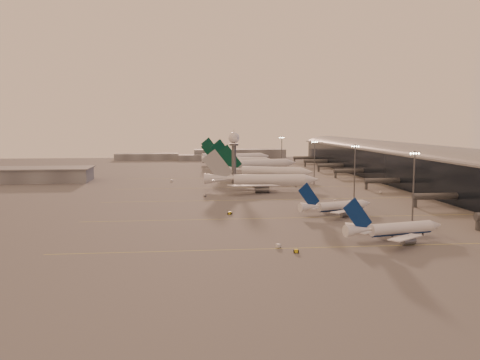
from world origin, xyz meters
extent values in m
plane|color=#5C5959|center=(0.00, 0.00, 0.00)|extent=(700.00, 700.00, 0.00)
cube|color=#DCD74D|center=(30.00, -35.00, 0.01)|extent=(180.00, 0.25, 0.02)
cube|color=#DCD74D|center=(30.00, 10.00, 0.01)|extent=(180.00, 0.25, 0.02)
cube|color=#DCD74D|center=(30.00, 55.00, 0.01)|extent=(180.00, 0.25, 0.02)
cube|color=#DCD74D|center=(30.00, 100.00, 0.01)|extent=(180.00, 0.25, 0.02)
cube|color=#DCD74D|center=(30.00, 150.00, 0.01)|extent=(180.00, 0.25, 0.02)
cube|color=black|center=(108.00, 110.00, 9.00)|extent=(36.00, 360.00, 18.00)
cylinder|color=slate|center=(108.00, 110.00, 18.00)|extent=(10.08, 360.00, 10.08)
cube|color=slate|center=(108.00, 110.00, 18.20)|extent=(40.00, 362.00, 0.80)
cube|color=#505257|center=(72.00, -18.00, 2.20)|extent=(1.20, 1.20, 4.40)
cylinder|color=#505257|center=(82.00, 28.00, 4.50)|extent=(22.00, 2.80, 2.80)
cube|color=#505257|center=(72.00, 28.00, 2.20)|extent=(1.20, 1.20, 4.40)
cylinder|color=#505257|center=(82.00, 86.00, 4.50)|extent=(22.00, 2.80, 2.80)
cube|color=#505257|center=(72.00, 86.00, 2.20)|extent=(1.20, 1.20, 4.40)
cylinder|color=#505257|center=(82.00, 142.00, 4.50)|extent=(22.00, 2.80, 2.80)
cube|color=#505257|center=(72.00, 142.00, 2.20)|extent=(1.20, 1.20, 4.40)
cylinder|color=#505257|center=(82.00, 184.00, 4.50)|extent=(22.00, 2.80, 2.80)
cube|color=#505257|center=(72.00, 184.00, 2.20)|extent=(1.20, 1.20, 4.40)
cylinder|color=#505257|center=(82.00, 226.00, 4.50)|extent=(22.00, 2.80, 2.80)
cube|color=#505257|center=(72.00, 226.00, 2.20)|extent=(1.20, 1.20, 4.40)
cylinder|color=#505257|center=(82.00, 266.00, 4.50)|extent=(22.00, 2.80, 2.80)
cube|color=#505257|center=(72.00, 266.00, 2.20)|extent=(1.20, 1.20, 4.40)
cube|color=slate|center=(-120.00, 140.00, 4.00)|extent=(80.00, 25.00, 8.00)
cube|color=slate|center=(-120.00, 140.00, 8.20)|extent=(82.00, 27.00, 0.60)
cylinder|color=#505257|center=(5.00, 120.00, 11.00)|extent=(2.60, 2.60, 22.00)
cylinder|color=#505257|center=(5.00, 120.00, 22.50)|extent=(5.20, 5.20, 1.20)
sphere|color=white|center=(5.00, 120.00, 26.40)|extent=(6.40, 6.40, 6.40)
cylinder|color=#505257|center=(5.00, 120.00, 30.10)|extent=(0.16, 0.16, 2.00)
cylinder|color=#505257|center=(58.00, 0.00, 12.50)|extent=(0.56, 0.56, 25.00)
cube|color=#505257|center=(58.00, 0.00, 24.50)|extent=(3.60, 0.25, 0.25)
sphere|color=#FFEABF|center=(56.50, 0.00, 24.10)|extent=(0.56, 0.56, 0.56)
sphere|color=#FFEABF|center=(57.50, 0.00, 24.10)|extent=(0.56, 0.56, 0.56)
sphere|color=#FFEABF|center=(58.50, 0.00, 24.10)|extent=(0.56, 0.56, 0.56)
sphere|color=#FFEABF|center=(59.50, 0.00, 24.10)|extent=(0.56, 0.56, 0.56)
cylinder|color=#505257|center=(55.00, 55.00, 12.50)|extent=(0.56, 0.56, 25.00)
cube|color=#505257|center=(55.00, 55.00, 24.50)|extent=(3.60, 0.25, 0.25)
sphere|color=#FFEABF|center=(53.50, 55.00, 24.10)|extent=(0.56, 0.56, 0.56)
sphere|color=#FFEABF|center=(54.50, 55.00, 24.10)|extent=(0.56, 0.56, 0.56)
sphere|color=#FFEABF|center=(55.50, 55.00, 24.10)|extent=(0.56, 0.56, 0.56)
sphere|color=#FFEABF|center=(56.50, 55.00, 24.10)|extent=(0.56, 0.56, 0.56)
cylinder|color=#505257|center=(50.00, 110.00, 12.50)|extent=(0.56, 0.56, 25.00)
cube|color=#505257|center=(50.00, 110.00, 24.50)|extent=(3.60, 0.25, 0.25)
sphere|color=#FFEABF|center=(48.50, 110.00, 24.10)|extent=(0.56, 0.56, 0.56)
sphere|color=#FFEABF|center=(49.50, 110.00, 24.10)|extent=(0.56, 0.56, 0.56)
sphere|color=#FFEABF|center=(50.50, 110.00, 24.10)|extent=(0.56, 0.56, 0.56)
sphere|color=#FFEABF|center=(51.50, 110.00, 24.10)|extent=(0.56, 0.56, 0.56)
cylinder|color=#505257|center=(48.00, 200.00, 12.50)|extent=(0.56, 0.56, 25.00)
cube|color=#505257|center=(48.00, 200.00, 24.50)|extent=(3.60, 0.25, 0.25)
sphere|color=#FFEABF|center=(46.50, 200.00, 24.10)|extent=(0.56, 0.56, 0.56)
sphere|color=#FFEABF|center=(47.50, 200.00, 24.10)|extent=(0.56, 0.56, 0.56)
sphere|color=#FFEABF|center=(48.50, 200.00, 24.10)|extent=(0.56, 0.56, 0.56)
sphere|color=#FFEABF|center=(49.50, 200.00, 24.10)|extent=(0.56, 0.56, 0.56)
cube|color=slate|center=(-60.00, 320.00, 3.00)|extent=(60.00, 18.00, 6.00)
cube|color=slate|center=(30.00, 330.00, 4.50)|extent=(90.00, 20.00, 9.00)
cube|color=slate|center=(-10.00, 310.00, 2.50)|extent=(40.00, 15.00, 5.00)
cylinder|color=white|center=(41.82, -27.58, 2.90)|extent=(21.14, 8.32, 3.56)
cylinder|color=navy|center=(41.82, -27.58, 2.10)|extent=(20.50, 7.26, 2.56)
cone|color=white|center=(53.94, -24.68, 2.90)|extent=(4.76, 4.40, 3.56)
cone|color=white|center=(27.40, -31.04, 3.35)|extent=(9.35, 5.50, 3.56)
cube|color=white|center=(38.87, -37.29, 2.28)|extent=(13.64, 12.63, 1.12)
cylinder|color=slate|center=(40.86, -34.68, 0.66)|extent=(4.47, 3.19, 2.31)
cube|color=slate|center=(40.86, -34.68, 1.66)|extent=(0.33, 0.29, 1.42)
cube|color=white|center=(34.79, -20.27, 2.28)|extent=(15.50, 7.18, 1.12)
cylinder|color=slate|center=(37.75, -21.69, 0.66)|extent=(4.47, 3.19, 2.31)
cube|color=slate|center=(37.75, -21.69, 1.66)|extent=(0.33, 0.29, 1.42)
cube|color=navy|center=(26.98, -31.14, 7.74)|extent=(9.57, 2.59, 10.60)
cube|color=white|center=(28.37, -34.96, 3.43)|extent=(4.08, 3.74, 0.23)
cube|color=white|center=(26.49, -27.10, 3.43)|extent=(4.27, 2.36, 0.23)
cylinder|color=black|center=(49.54, -25.73, 0.47)|extent=(0.47, 0.47, 0.94)
cylinder|color=black|center=(39.70, -25.97, 0.51)|extent=(1.11, 0.69, 1.03)
cylinder|color=black|center=(40.66, -29.98, 0.51)|extent=(1.11, 0.69, 1.03)
cylinder|color=white|center=(36.86, 16.35, 2.75)|extent=(19.90, 9.35, 3.38)
cylinder|color=navy|center=(36.86, 16.35, 1.99)|extent=(19.23, 8.33, 2.43)
cone|color=white|center=(48.11, 20.02, 2.75)|extent=(4.69, 4.40, 3.38)
cone|color=white|center=(23.48, 12.00, 3.18)|extent=(8.95, 5.78, 3.38)
cube|color=white|center=(34.80, 6.95, 2.16)|extent=(12.35, 12.63, 1.06)
cylinder|color=slate|center=(36.49, 9.56, 0.62)|extent=(4.33, 3.27, 2.19)
cube|color=slate|center=(36.49, 9.56, 1.57)|extent=(0.32, 0.29, 1.35)
cube|color=white|center=(29.66, 22.74, 2.16)|extent=(14.70, 5.75, 1.06)
cylinder|color=slate|center=(32.56, 21.63, 0.62)|extent=(4.33, 3.27, 2.19)
cube|color=slate|center=(32.56, 21.63, 1.57)|extent=(0.32, 0.29, 1.35)
cube|color=navy|center=(23.08, 11.87, 7.35)|extent=(8.91, 3.16, 10.06)
cube|color=white|center=(24.69, 8.36, 3.26)|extent=(3.76, 3.70, 0.22)
cube|color=white|center=(22.32, 15.66, 3.26)|extent=(4.00, 1.96, 0.22)
cylinder|color=black|center=(44.02, 18.69, 0.44)|extent=(0.44, 0.44, 0.89)
cylinder|color=black|center=(34.73, 17.72, 0.49)|extent=(1.07, 0.72, 0.98)
cylinder|color=black|center=(35.94, 14.00, 0.49)|extent=(1.07, 0.72, 0.98)
cylinder|color=white|center=(20.75, 89.34, 4.02)|extent=(37.40, 8.56, 5.79)
cylinder|color=white|center=(20.75, 89.34, 2.71)|extent=(36.54, 6.88, 4.17)
cone|color=white|center=(42.81, 87.68, 4.02)|extent=(7.59, 6.31, 5.79)
cone|color=white|center=(-5.48, 91.31, 4.74)|extent=(15.94, 6.94, 5.79)
cube|color=white|center=(10.58, 74.65, 3.00)|extent=(26.84, 16.34, 1.72)
cylinder|color=slate|center=(15.32, 77.95, 0.65)|extent=(7.44, 4.29, 3.76)
cube|color=slate|center=(15.32, 77.95, 1.99)|extent=(0.30, 0.25, 2.32)
cube|color=white|center=(12.89, 105.39, 3.00)|extent=(25.78, 19.43, 1.72)
cylinder|color=slate|center=(17.09, 101.42, 0.65)|extent=(7.44, 4.29, 3.76)
cube|color=slate|center=(17.09, 101.42, 1.99)|extent=(0.30, 0.25, 2.32)
cube|color=#999CA1|center=(-6.26, 91.37, 11.58)|extent=(16.03, 1.53, 17.19)
cube|color=white|center=(-6.33, 84.18, 4.89)|extent=(7.66, 5.15, 0.23)
cube|color=white|center=(-5.25, 98.49, 4.89)|extent=(7.55, 5.94, 0.23)
cylinder|color=black|center=(34.80, 88.28, 0.47)|extent=(0.47, 0.47, 0.93)
cylinder|color=black|center=(17.92, 91.62, 0.51)|extent=(1.06, 0.54, 1.03)
cylinder|color=black|center=(17.62, 87.52, 0.51)|extent=(1.06, 0.54, 1.03)
cylinder|color=white|center=(29.45, 135.05, 4.13)|extent=(36.16, 17.07, 5.84)
cylinder|color=white|center=(29.45, 135.05, 2.81)|extent=(34.96, 15.29, 4.20)
cone|color=white|center=(49.92, 128.17, 4.13)|extent=(8.50, 7.77, 5.84)
cone|color=white|center=(5.10, 143.24, 4.86)|extent=(16.25, 10.37, 5.84)
cube|color=white|center=(16.14, 123.47, 3.10)|extent=(26.92, 10.31, 1.73)
cylinder|color=slate|center=(21.49, 125.46, 0.70)|extent=(7.85, 5.83, 3.79)
cube|color=slate|center=(21.49, 125.46, 2.08)|extent=(0.37, 0.33, 2.33)
cube|color=white|center=(25.85, 152.32, 3.10)|extent=(22.48, 23.27, 1.73)
cylinder|color=slate|center=(28.90, 147.50, 0.70)|extent=(7.85, 5.83, 3.79)
cube|color=slate|center=(28.90, 147.50, 2.08)|extent=(0.37, 0.33, 2.33)
cube|color=#033425|center=(4.38, 143.48, 11.83)|extent=(15.33, 5.45, 17.27)
cube|color=white|center=(2.63, 136.68, 5.00)|extent=(7.29, 3.51, 0.25)
cube|color=white|center=(7.09, 149.96, 5.00)|extent=(6.83, 6.79, 0.25)
cylinder|color=black|center=(42.48, 130.67, 0.50)|extent=(0.50, 0.50, 1.01)
cylinder|color=black|center=(27.39, 138.08, 0.55)|extent=(1.21, 0.83, 1.11)
cylinder|color=black|center=(25.97, 133.88, 0.55)|extent=(1.21, 0.83, 1.11)
cylinder|color=white|center=(30.45, 187.18, 4.58)|extent=(40.33, 17.48, 6.47)
cylinder|color=white|center=(30.45, 187.18, 3.12)|extent=(39.05, 15.51, 4.66)
cone|color=white|center=(53.43, 193.90, 4.58)|extent=(9.27, 8.39, 6.47)
cone|color=white|center=(3.12, 179.18, 5.38)|extent=(17.97, 10.94, 6.47)
cube|color=white|center=(25.70, 168.20, 3.44)|extent=(25.56, 25.18, 1.92)
cylinder|color=slate|center=(29.29, 173.41, 0.78)|extent=(8.64, 6.22, 4.21)
cube|color=slate|center=(29.29, 173.41, 2.31)|extent=(0.40, 0.36, 2.59)
cube|color=white|center=(16.22, 200.60, 3.44)|extent=(29.90, 12.52, 1.92)
cylinder|color=slate|center=(22.05, 198.15, 0.78)|extent=(8.64, 6.22, 4.21)
cube|color=slate|center=(22.05, 198.15, 2.31)|extent=(0.40, 0.36, 2.59)
cube|color=#033425|center=(2.31, 178.95, 13.11)|extent=(17.20, 5.37, 19.15)
cube|color=white|center=(5.02, 171.65, 5.55)|extent=(7.70, 7.38, 0.28)
cube|color=white|center=(0.66, 186.56, 5.55)|extent=(8.15, 4.18, 0.28)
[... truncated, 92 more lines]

